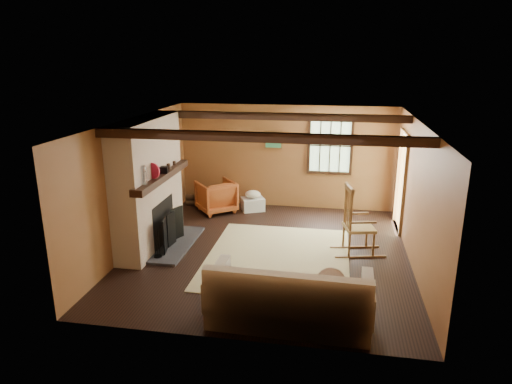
% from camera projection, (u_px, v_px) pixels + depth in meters
% --- Properties ---
extents(ground, '(5.50, 5.50, 0.00)m').
position_uv_depth(ground, '(268.00, 252.00, 8.37)').
color(ground, black).
rests_on(ground, ground).
extents(room_envelope, '(5.02, 5.52, 2.44)m').
position_uv_depth(room_envelope, '(283.00, 163.00, 8.11)').
color(room_envelope, brown).
rests_on(room_envelope, ground).
extents(fireplace, '(1.02, 2.30, 2.40)m').
position_uv_depth(fireplace, '(150.00, 189.00, 8.43)').
color(fireplace, brown).
rests_on(fireplace, ground).
extents(rug, '(2.50, 3.00, 0.01)m').
position_uv_depth(rug, '(278.00, 257.00, 8.15)').
color(rug, beige).
rests_on(rug, ground).
extents(rocking_chair, '(1.01, 0.67, 1.28)m').
position_uv_depth(rocking_chair, '(357.00, 225.00, 8.19)').
color(rocking_chair, tan).
rests_on(rocking_chair, ground).
extents(sofa, '(2.20, 1.02, 0.88)m').
position_uv_depth(sofa, '(290.00, 301.00, 6.08)').
color(sofa, beige).
rests_on(sofa, ground).
extents(firewood_pile, '(0.74, 0.13, 0.27)m').
position_uv_depth(firewood_pile, '(201.00, 200.00, 10.94)').
color(firewood_pile, brown).
rests_on(firewood_pile, ground).
extents(laundry_basket, '(0.61, 0.55, 0.30)m').
position_uv_depth(laundry_basket, '(253.00, 204.00, 10.61)').
color(laundry_basket, silver).
rests_on(laundry_basket, ground).
extents(basket_pillow, '(0.44, 0.40, 0.18)m').
position_uv_depth(basket_pillow, '(253.00, 194.00, 10.54)').
color(basket_pillow, beige).
rests_on(basket_pillow, laundry_basket).
extents(armchair, '(1.11, 1.11, 0.73)m').
position_uv_depth(armchair, '(216.00, 196.00, 10.47)').
color(armchair, '#BF6026').
rests_on(armchair, ground).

